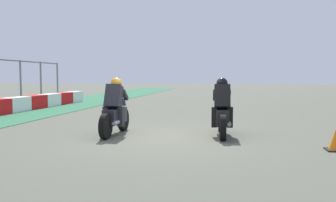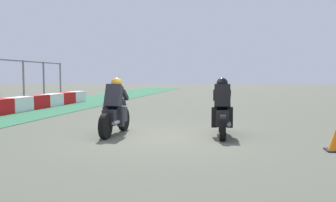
{
  "view_description": "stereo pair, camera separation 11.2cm",
  "coord_description": "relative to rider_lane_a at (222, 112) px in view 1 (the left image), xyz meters",
  "views": [
    {
      "loc": [
        -8.91,
        -1.63,
        1.55
      ],
      "look_at": [
        0.22,
        -0.09,
        0.9
      ],
      "focal_mm": 38.05,
      "sensor_mm": 36.0,
      "label": 1
    },
    {
      "loc": [
        -8.89,
        -1.74,
        1.55
      ],
      "look_at": [
        0.22,
        -0.09,
        0.9
      ],
      "focal_mm": 38.05,
      "sensor_mm": 36.0,
      "label": 2
    }
  ],
  "objects": [
    {
      "name": "ground_plane",
      "position": [
        -0.37,
        1.49,
        -0.62
      ],
      "size": [
        120.0,
        120.0,
        0.0
      ],
      "primitive_type": "plane",
      "color": "#515245"
    },
    {
      "name": "rider_lane_a",
      "position": [
        0.0,
        0.0,
        0.0
      ],
      "size": [
        2.04,
        0.55,
        1.51
      ],
      "rotation": [
        0.0,
        0.0,
        0.05
      ],
      "color": "black",
      "rests_on": "ground_plane"
    },
    {
      "name": "rider_lane_b",
      "position": [
        -0.3,
        2.79,
        0.0
      ],
      "size": [
        2.04,
        0.54,
        1.51
      ],
      "rotation": [
        0.0,
        0.0,
        -0.02
      ],
      "color": "black",
      "rests_on": "ground_plane"
    },
    {
      "name": "traffic_cone",
      "position": [
        -1.48,
        -2.38,
        -0.4
      ],
      "size": [
        0.4,
        0.4,
        0.49
      ],
      "color": "black",
      "rests_on": "ground_plane"
    }
  ]
}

